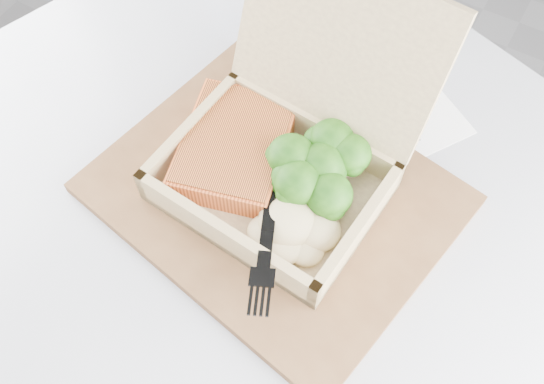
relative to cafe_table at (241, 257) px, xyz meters
The scene contains 9 objects.
floor 0.56m from the cafe_table, behind, with size 4.00×4.00×0.00m, color gray.
cafe_table is the anchor object (origin of this frame).
serving_tray 0.20m from the cafe_table, 11.58° to the left, with size 0.35×0.28×0.01m, color brown.
takeout_container 0.25m from the cafe_table, 43.35° to the left, with size 0.23×0.24×0.20m.
salmon_fillet 0.22m from the cafe_table, 113.68° to the left, with size 0.11×0.14×0.03m, color orange.
broccoli_pile 0.25m from the cafe_table, 24.00° to the left, with size 0.11×0.11×0.04m, color #3C801C, non-canonical shape.
mashed_potatoes 0.24m from the cafe_table, 18.62° to the right, with size 0.09×0.08×0.03m, color #C6B880.
plastic_fork 0.24m from the cafe_table, 18.32° to the right, with size 0.08×0.16×0.02m.
receipt 0.28m from the cafe_table, 50.16° to the left, with size 0.07×0.14×0.00m, color white.
Camera 1 is at (0.37, -0.29, 1.27)m, focal length 40.00 mm.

